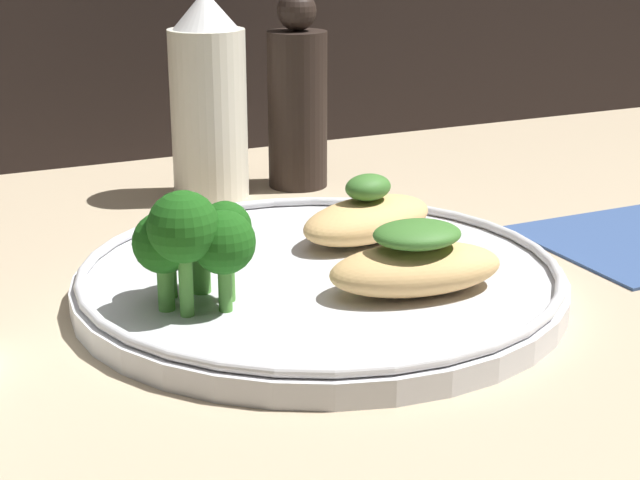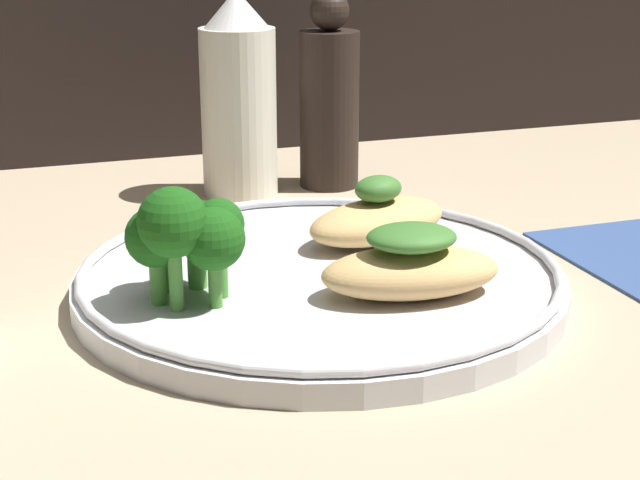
% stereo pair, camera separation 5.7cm
% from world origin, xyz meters
% --- Properties ---
extents(ground_plane, '(1.80, 1.80, 0.01)m').
position_xyz_m(ground_plane, '(0.00, 0.00, -0.01)').
color(ground_plane, tan).
extents(plate, '(0.29, 0.29, 0.02)m').
position_xyz_m(plate, '(0.00, 0.00, 0.01)').
color(plate, silver).
rests_on(plate, ground_plane).
extents(grilled_meat_front, '(0.11, 0.06, 0.04)m').
position_xyz_m(grilled_meat_front, '(0.04, -0.05, 0.03)').
color(grilled_meat_front, tan).
rests_on(grilled_meat_front, plate).
extents(grilled_meat_middle, '(0.11, 0.08, 0.04)m').
position_xyz_m(grilled_meat_middle, '(0.05, 0.04, 0.03)').
color(grilled_meat_middle, tan).
rests_on(grilled_meat_middle, plate).
extents(broccoli_bunch, '(0.06, 0.06, 0.07)m').
position_xyz_m(broccoli_bunch, '(-0.08, -0.02, 0.05)').
color(broccoli_bunch, '#4C8E38').
rests_on(broccoli_bunch, plate).
extents(sauce_bottle, '(0.06, 0.06, 0.16)m').
position_xyz_m(sauce_bottle, '(0.01, 0.23, 0.08)').
color(sauce_bottle, silver).
rests_on(sauce_bottle, ground_plane).
extents(pepper_grinder, '(0.05, 0.05, 0.16)m').
position_xyz_m(pepper_grinder, '(0.09, 0.23, 0.07)').
color(pepper_grinder, black).
rests_on(pepper_grinder, ground_plane).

